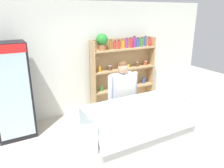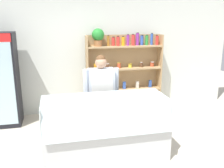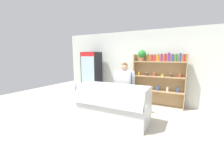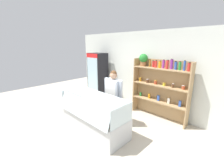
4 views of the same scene
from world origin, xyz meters
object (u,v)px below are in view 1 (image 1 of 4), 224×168
deli_display_case (139,138)px  shop_clerk (123,94)px  drinks_fridge (12,92)px  shelving_unit (121,66)px

deli_display_case → shop_clerk: bearing=84.2°
drinks_fridge → shelving_unit: shelving_unit is taller
shelving_unit → shop_clerk: (-0.71, -1.27, -0.20)m
shelving_unit → shop_clerk: shelving_unit is taller
shelving_unit → shop_clerk: bearing=-119.1°
drinks_fridge → shelving_unit: (2.62, 0.21, 0.16)m
deli_display_case → shop_clerk: size_ratio=1.24×
shelving_unit → deli_display_case: size_ratio=1.01×
shop_clerk → shelving_unit: bearing=60.9°
drinks_fridge → deli_display_case: bearing=-43.1°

